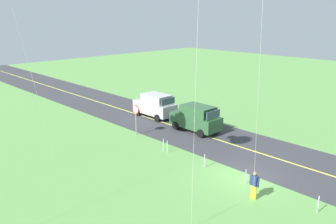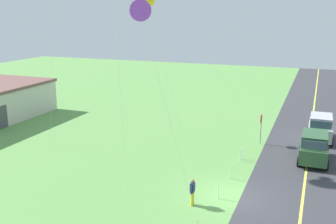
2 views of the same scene
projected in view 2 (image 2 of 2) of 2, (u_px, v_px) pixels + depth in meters
The scene contains 12 objects.
ground_plane at pixel (232, 197), 24.22m from camera, with size 120.00×120.00×0.10m, color #60994C.
asphalt_road at pixel (302, 208), 22.83m from camera, with size 120.00×7.00×0.00m, color #38383D.
road_centre_stripe at pixel (302, 208), 22.83m from camera, with size 120.00×0.16×0.00m, color #E5E04C.
car_suv_foreground at pixel (314, 147), 29.54m from camera, with size 4.40×2.12×2.24m.
car_parked_east_near at pixel (320, 127), 34.50m from camera, with size 4.40×2.12×2.24m.
stop_sign at pixel (261, 123), 33.37m from camera, with size 0.76×0.08×2.56m.
person_adult_near at pixel (192, 191), 22.94m from camera, with size 0.58×0.22×1.60m.
kite_red_low at pixel (141, 11), 20.22m from camera, with size 1.61×3.04×11.42m.
fence_post_2 at pixel (218, 192), 23.82m from camera, with size 0.05×0.05×0.90m, color silver.
fence_post_3 at pixel (230, 172), 26.68m from camera, with size 0.05×0.05×0.90m, color silver.
fence_post_4 at pixel (240, 155), 29.86m from camera, with size 0.05×0.05×0.90m, color silver.
fence_post_5 at pixel (241, 153), 30.23m from camera, with size 0.05×0.05×0.90m, color silver.
Camera 2 is at (-22.16, -4.32, 10.83)m, focal length 43.08 mm.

